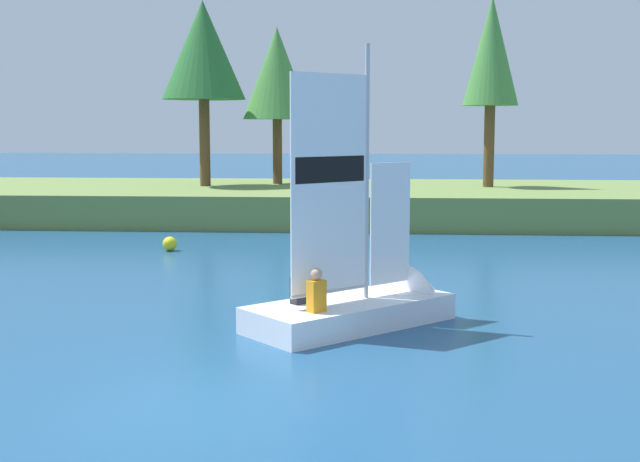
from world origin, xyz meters
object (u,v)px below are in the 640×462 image
Objects in this scene: shoreline_tree_midleft at (277,74)px; shoreline_tree_centre at (491,53)px; channel_buoy at (170,244)px; shoreline_tree_left at (203,51)px; sailboat at (379,300)px.

shoreline_tree_centre is (8.45, -1.17, 0.68)m from shoreline_tree_midleft.
shoreline_tree_left is at bearing 95.67° from channel_buoy.
shoreline_tree_midleft is 20.35m from sailboat.
shoreline_tree_midleft is (2.71, 1.48, -0.80)m from shoreline_tree_left.
shoreline_tree_midleft is 0.87× the size of shoreline_tree_centre.
sailboat is at bearing -68.63° from shoreline_tree_left.
shoreline_tree_left is 1.32× the size of sailboat.
channel_buoy is at bearing -84.33° from shoreline_tree_left.
sailboat is at bearing -77.60° from shoreline_tree_midleft.
shoreline_tree_midleft is at bearing 28.67° from shoreline_tree_left.
shoreline_tree_centre is at bearing 33.73° from sailboat.
shoreline_tree_left is at bearing -151.33° from shoreline_tree_midleft.
shoreline_tree_centre is 17.84× the size of channel_buoy.
shoreline_tree_midleft is at bearing 80.83° from channel_buoy.
channel_buoy is at bearing 82.98° from sailboat.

